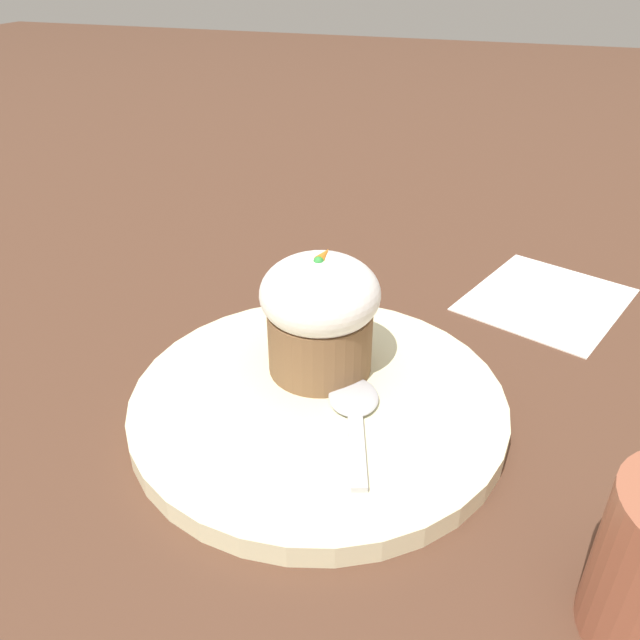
# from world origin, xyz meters

# --- Properties ---
(ground_plane) EXTENTS (4.00, 4.00, 0.00)m
(ground_plane) POSITION_xyz_m (0.00, 0.00, 0.00)
(ground_plane) COLOR #513323
(dessert_plate) EXTENTS (0.26, 0.26, 0.02)m
(dessert_plate) POSITION_xyz_m (0.00, 0.00, 0.01)
(dessert_plate) COLOR beige
(dessert_plate) RESTS_ON ground_plane
(carrot_cake) EXTENTS (0.08, 0.08, 0.09)m
(carrot_cake) POSITION_xyz_m (0.03, 0.01, 0.06)
(carrot_cake) COLOR brown
(carrot_cake) RESTS_ON dessert_plate
(spoon) EXTENTS (0.11, 0.05, 0.01)m
(spoon) POSITION_xyz_m (-0.01, -0.03, 0.02)
(spoon) COLOR #B7B7BC
(spoon) RESTS_ON dessert_plate
(paper_napkin) EXTENTS (0.18, 0.17, 0.00)m
(paper_napkin) POSITION_xyz_m (0.22, -0.15, 0.00)
(paper_napkin) COLOR white
(paper_napkin) RESTS_ON ground_plane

